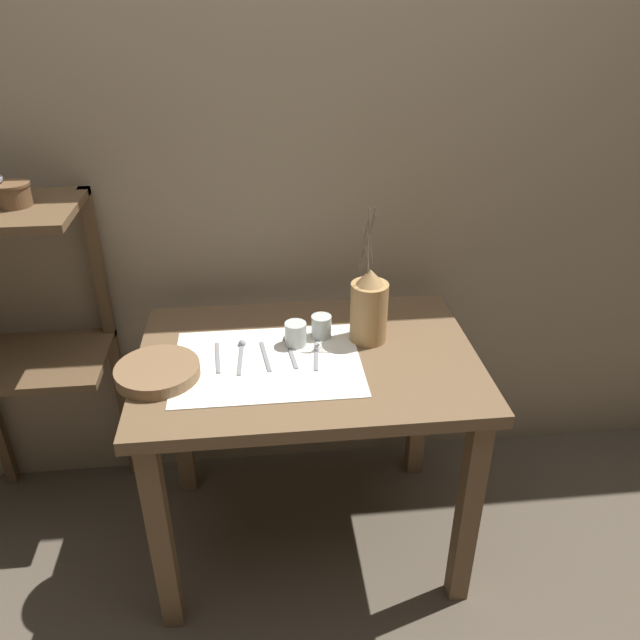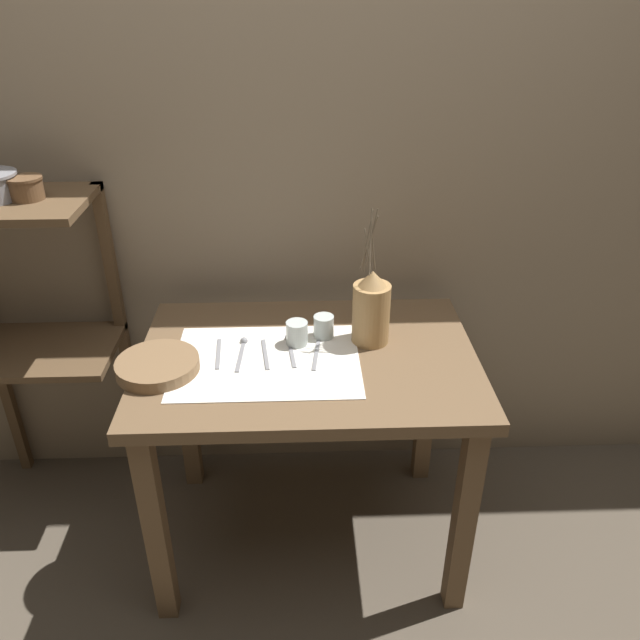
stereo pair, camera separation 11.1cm
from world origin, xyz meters
TOP-DOWN VIEW (x-y plane):
  - ground_plane at (0.00, 0.00)m, footprint 12.00×12.00m
  - stone_wall_back at (0.00, 0.46)m, footprint 7.00×0.06m
  - wooden_table at (0.00, 0.00)m, footprint 1.02×0.71m
  - wooden_shelf_unit at (-0.91, 0.28)m, footprint 0.52×0.36m
  - linen_cloth at (-0.12, -0.03)m, footprint 0.55×0.40m
  - pitcher_with_flowers at (0.20, 0.08)m, footprint 0.12×0.12m
  - wooden_bowl at (-0.44, -0.07)m, footprint 0.24×0.24m
  - glass_tumbler_near at (-0.03, 0.06)m, footprint 0.07×0.07m
  - glass_tumbler_far at (0.05, 0.10)m, footprint 0.06×0.06m
  - fork_inner at (-0.27, 0.01)m, footprint 0.02×0.17m
  - spoon_inner at (-0.20, 0.04)m, footprint 0.03×0.18m
  - knife_center at (-0.13, 0.00)m, footprint 0.03×0.17m
  - spoon_outer at (-0.05, 0.06)m, footprint 0.04×0.18m
  - fork_outer at (0.03, -0.01)m, footprint 0.03×0.17m
  - metal_pot_small at (-0.83, 0.24)m, footprint 0.10×0.10m

SIDE VIEW (x-z plane):
  - ground_plane at x=0.00m, z-range 0.00..0.00m
  - wooden_table at x=0.00m, z-range 0.26..1.02m
  - linen_cloth at x=-0.12m, z-range 0.76..0.77m
  - fork_inner at x=-0.27m, z-range 0.77..0.77m
  - knife_center at x=-0.13m, z-range 0.77..0.77m
  - fork_outer at x=0.03m, z-range 0.77..0.77m
  - spoon_inner at x=-0.20m, z-range 0.76..0.78m
  - spoon_outer at x=-0.05m, z-range 0.76..0.78m
  - wooden_bowl at x=-0.44m, z-range 0.76..0.80m
  - glass_tumbler_far at x=0.05m, z-range 0.77..0.84m
  - glass_tumbler_near at x=-0.03m, z-range 0.77..0.84m
  - wooden_shelf_unit at x=-0.91m, z-range 0.24..1.42m
  - pitcher_with_flowers at x=0.20m, z-range 0.66..1.09m
  - stone_wall_back at x=0.00m, z-range 0.00..2.40m
  - metal_pot_small at x=-0.83m, z-range 1.19..1.25m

